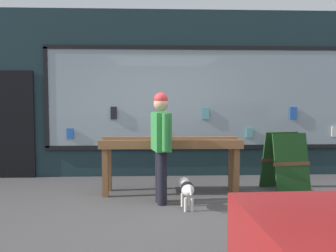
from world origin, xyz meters
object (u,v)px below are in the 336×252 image
(person_browsing, at_px, (161,139))
(small_dog, at_px, (187,188))
(display_table_main, at_px, (171,150))
(sandwich_board_sign, at_px, (285,162))

(person_browsing, height_order, small_dog, person_browsing)
(person_browsing, bearing_deg, display_table_main, -27.62)
(display_table_main, relative_size, sandwich_board_sign, 2.33)
(person_browsing, height_order, sandwich_board_sign, person_browsing)
(display_table_main, xyz_separation_m, person_browsing, (-0.17, -0.58, 0.24))
(sandwich_board_sign, bearing_deg, person_browsing, -171.89)
(display_table_main, relative_size, person_browsing, 1.39)
(display_table_main, bearing_deg, small_dog, -77.49)
(display_table_main, height_order, small_dog, display_table_main)
(display_table_main, bearing_deg, person_browsing, -106.53)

